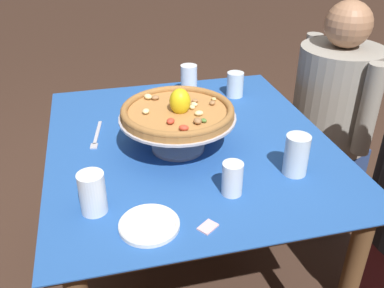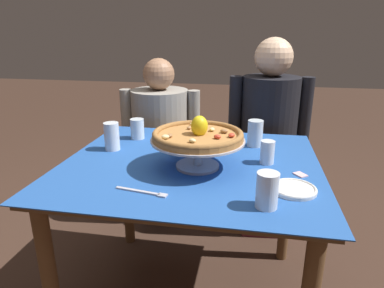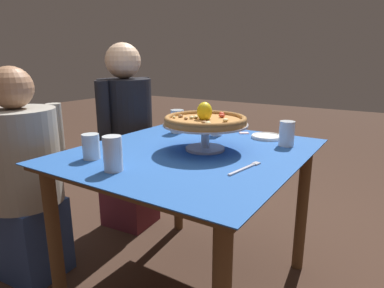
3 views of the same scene
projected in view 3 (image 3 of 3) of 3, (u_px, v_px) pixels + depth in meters
The scene contains 14 objects.
ground_plane at pixel (192, 287), 1.71m from camera, with size 14.00×14.00×0.00m, color #3D281E.
dining_table at pixel (192, 173), 1.55m from camera, with size 1.10×0.98×0.74m.
pizza_stand at pixel (205, 131), 1.50m from camera, with size 0.39×0.39×0.12m.
pizza at pixel (205, 119), 1.49m from camera, with size 0.37×0.37×0.10m.
water_glass_side_right at pixel (216, 128), 1.80m from camera, with size 0.06×0.06×0.10m.
water_glass_back_left at pixel (91, 148), 1.38m from camera, with size 0.07×0.07×0.11m.
water_glass_back_right at pixel (177, 122), 1.87m from camera, with size 0.08×0.08×0.13m.
water_glass_front_right at pixel (287, 135), 1.59m from camera, with size 0.07×0.07×0.12m.
water_glass_side_left at pixel (113, 155), 1.23m from camera, with size 0.07×0.07×0.13m.
side_plate at pixel (267, 136), 1.75m from camera, with size 0.16×0.16×0.02m.
dinner_fork at pixel (246, 168), 1.27m from camera, with size 0.20×0.05×0.01m.
sugar_packet at pixel (244, 133), 1.86m from camera, with size 0.05×0.04×0.01m, color beige.
diner_left at pixel (23, 179), 1.69m from camera, with size 0.54×0.41×1.11m.
diner_right at pixel (127, 140), 2.23m from camera, with size 0.50×0.37×1.25m.
Camera 3 is at (-1.23, -0.79, 1.14)m, focal length 30.89 mm.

